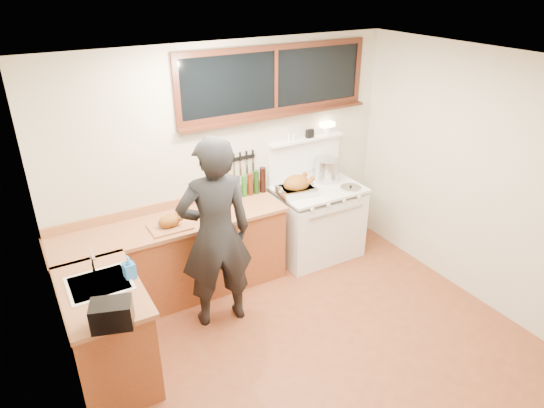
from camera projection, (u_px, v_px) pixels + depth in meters
ground_plane at (312, 349)px, 4.59m from camera, size 4.00×3.50×0.02m
room_shell at (320, 190)px, 3.87m from camera, size 4.10×3.60×2.65m
counter_back at (175, 259)px, 5.16m from camera, size 2.44×0.64×1.00m
counter_left at (107, 333)px, 4.12m from camera, size 0.64×1.09×0.90m
sink_unit at (100, 289)px, 4.01m from camera, size 0.50×0.45×0.37m
vintage_stove at (316, 220)px, 5.93m from camera, size 1.02×0.74×1.58m
back_window at (276, 88)px, 5.29m from camera, size 2.32×0.13×0.77m
left_doorway at (86, 383)px, 2.79m from camera, size 0.02×1.04×2.17m
knife_strip at (237, 160)px, 5.41m from camera, size 0.46×0.03×0.28m
man at (216, 235)px, 4.57m from camera, size 0.77×0.57×1.95m
soap_bottle at (129, 267)px, 4.03m from camera, size 0.10×0.10×0.20m
toaster at (112, 314)px, 3.48m from camera, size 0.34×0.28×0.20m
cutting_board at (170, 223)px, 4.83m from camera, size 0.41×0.30×0.14m
roast_turkey at (297, 187)px, 5.52m from camera, size 0.44×0.34×0.24m
stockpot at (327, 170)px, 5.87m from camera, size 0.30×0.30×0.28m
saucepan at (313, 173)px, 6.00m from camera, size 0.16×0.28×0.12m
pot_lid at (351, 188)px, 5.71m from camera, size 0.31×0.31×0.04m
coffee_tin at (227, 198)px, 5.32m from camera, size 0.09×0.08×0.13m
pitcher at (234, 194)px, 5.35m from camera, size 0.11×0.11×0.18m
bottle_cluster at (248, 185)px, 5.49m from camera, size 0.56×0.07×0.30m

